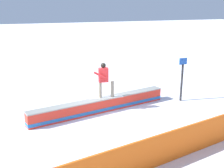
{
  "coord_description": "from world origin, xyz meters",
  "views": [
    {
      "loc": [
        3.63,
        10.69,
        4.44
      ],
      "look_at": [
        -0.14,
        0.97,
        1.47
      ],
      "focal_mm": 44.96,
      "sensor_mm": 36.0,
      "label": 1
    }
  ],
  "objects": [
    {
      "name": "trail_marker",
      "position": [
        -4.02,
        0.04,
        1.1
      ],
      "size": [
        0.4,
        0.1,
        2.07
      ],
      "color": "#262628",
      "rests_on": "ground_plane"
    },
    {
      "name": "snowboarder",
      "position": [
        -0.18,
        -0.07,
        1.42
      ],
      "size": [
        1.48,
        0.48,
        1.52
      ],
      "color": "silver",
      "rests_on": "grind_box"
    },
    {
      "name": "grind_box",
      "position": [
        0.0,
        0.0,
        0.27
      ],
      "size": [
        6.35,
        1.7,
        0.59
      ],
      "color": "red",
      "rests_on": "ground_plane"
    },
    {
      "name": "safety_fence",
      "position": [
        0.0,
        4.61,
        0.49
      ],
      "size": [
        10.27,
        2.07,
        0.97
      ],
      "primitive_type": "cube",
      "rotation": [
        0.0,
        0.0,
        0.19
      ],
      "color": "orange",
      "rests_on": "ground_plane"
    },
    {
      "name": "ground_plane",
      "position": [
        0.0,
        0.0,
        0.0
      ],
      "size": [
        120.0,
        120.0,
        0.0
      ],
      "primitive_type": "plane",
      "color": "white"
    }
  ]
}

